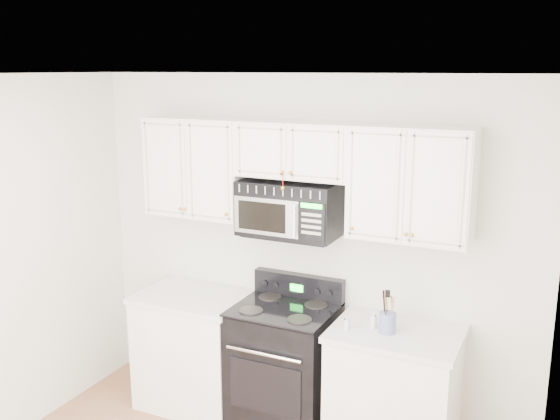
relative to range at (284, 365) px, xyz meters
The scene contains 9 objects.
room 1.66m from the range, 88.59° to the right, with size 3.51×3.51×2.61m.
base_cabinet_left 0.77m from the range, behind, with size 0.86×0.65×0.92m.
base_cabinet_right 0.84m from the range, ahead, with size 0.86×0.65×0.92m.
range is the anchor object (origin of this frame).
upper_cabinets 1.46m from the range, 75.55° to the left, with size 2.44×0.37×0.75m.
microwave 1.17m from the range, 99.57° to the left, with size 0.72×0.41×0.40m.
utensil_crock 0.94m from the range, ahead, with size 0.11×0.11×0.30m.
shaker_salt 0.73m from the range, 15.30° to the right, with size 0.04×0.04×0.09m.
shaker_pepper 0.84m from the range, ahead, with size 0.04×0.04×0.11m.
Camera 1 is at (1.76, -2.40, 2.63)m, focal length 40.00 mm.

